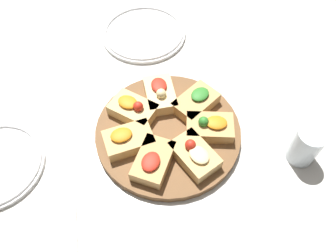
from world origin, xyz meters
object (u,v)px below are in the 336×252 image
(napkin_stack, at_px, (47,235))
(water_glass, at_px, (306,146))
(plate_right, at_px, (144,33))
(serving_board, at_px, (168,132))

(napkin_stack, bearing_deg, water_glass, -4.58)
(plate_right, relative_size, napkin_stack, 2.17)
(serving_board, distance_m, plate_right, 0.35)
(water_glass, bearing_deg, plate_right, 108.95)
(plate_right, height_order, water_glass, water_glass)
(plate_right, bearing_deg, napkin_stack, -128.70)
(water_glass, xyz_separation_m, napkin_stack, (-0.55, 0.04, -0.04))
(serving_board, xyz_separation_m, water_glass, (0.25, -0.17, 0.04))
(plate_right, height_order, napkin_stack, plate_right)
(napkin_stack, bearing_deg, serving_board, 22.13)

